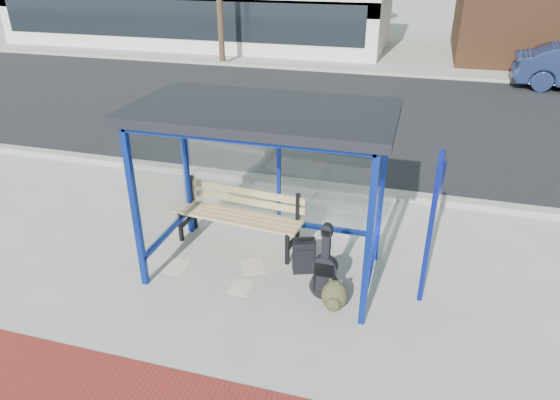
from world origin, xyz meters
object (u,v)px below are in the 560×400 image
(suitcase, at_px, (304,256))
(backpack, at_px, (334,297))
(bench, at_px, (239,212))
(guitar_bag, at_px, (325,273))

(suitcase, height_order, backpack, suitcase)
(bench, height_order, guitar_bag, guitar_bag)
(bench, relative_size, guitar_bag, 1.94)
(suitcase, bearing_deg, bench, 138.00)
(bench, xyz_separation_m, suitcase, (1.14, -0.49, -0.28))
(backpack, bearing_deg, bench, 140.21)
(bench, distance_m, backpack, 2.12)
(bench, xyz_separation_m, guitar_bag, (1.54, -1.01, -0.15))
(guitar_bag, xyz_separation_m, backpack, (0.17, -0.19, -0.20))
(suitcase, relative_size, backpack, 1.40)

